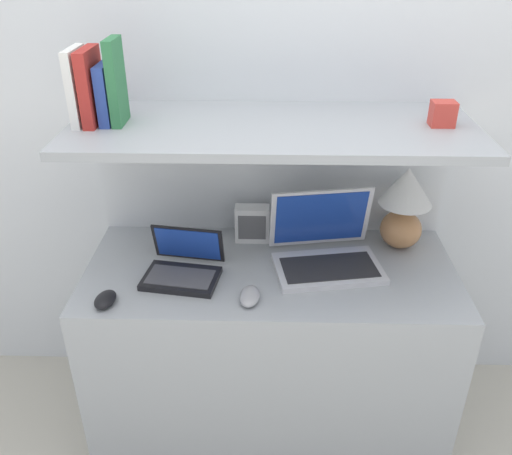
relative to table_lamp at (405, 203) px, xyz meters
The scene contains 15 objects.
wall_back 0.59m from the table_lamp, 159.10° to the left, with size 6.00×0.05×2.40m.
desk 0.73m from the table_lamp, 160.20° to the right, with size 1.27×0.57×0.72m.
back_riser 0.57m from the table_lamp, 164.02° to the left, with size 1.27×0.04×1.18m.
shelf 0.57m from the table_lamp, 167.89° to the right, with size 1.27×0.51×0.03m.
table_lamp is the anchor object (origin of this frame).
laptop_large 0.33m from the table_lamp, 155.21° to the right, with size 0.40×0.33×0.25m.
laptop_small 0.81m from the table_lamp, 163.86° to the right, with size 0.27×0.23×0.16m.
computer_mouse 0.66m from the table_lamp, 146.75° to the right, with size 0.07×0.11×0.04m.
second_mouse 1.07m from the table_lamp, 158.80° to the right, with size 0.08×0.10×0.04m.
router_box 0.55m from the table_lamp, behind, with size 0.13×0.06×0.14m.
book_white 1.15m from the table_lamp, behind, with size 0.03×0.15×0.23m.
book_red 1.11m from the table_lamp, behind, with size 0.03×0.16×0.23m.
book_blue 1.07m from the table_lamp, behind, with size 0.03×0.12×0.18m.
book_green 1.05m from the table_lamp, behind, with size 0.03×0.12×0.26m.
shelf_gadget 0.37m from the table_lamp, 65.14° to the right, with size 0.07×0.06×0.08m.
Camera 1 is at (-0.01, -1.27, 1.75)m, focal length 38.00 mm.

